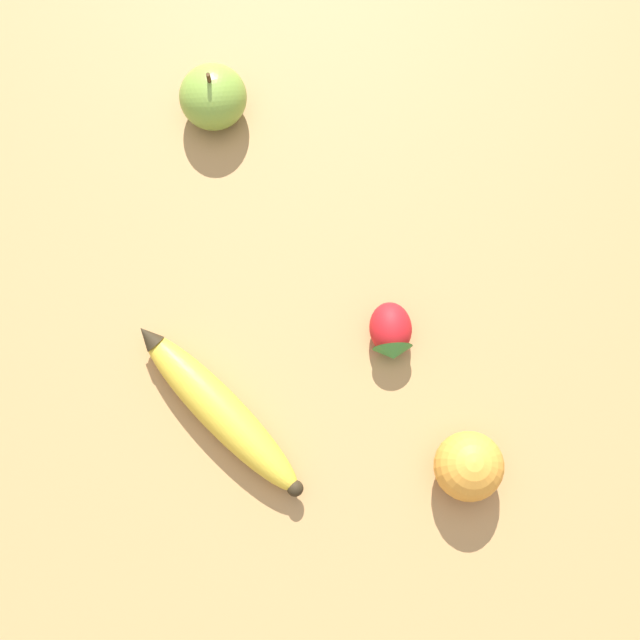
% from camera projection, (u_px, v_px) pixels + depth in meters
% --- Properties ---
extents(ground_plane, '(3.00, 3.00, 0.00)m').
position_uv_depth(ground_plane, '(268.00, 325.00, 0.90)').
color(ground_plane, '#A87A47').
extents(banana, '(0.19, 0.17, 0.04)m').
position_uv_depth(banana, '(219.00, 409.00, 0.86)').
color(banana, gold).
rests_on(banana, ground_plane).
extents(orange, '(0.07, 0.07, 0.07)m').
position_uv_depth(orange, '(469.00, 466.00, 0.83)').
color(orange, orange).
rests_on(orange, ground_plane).
extents(strawberry, '(0.06, 0.04, 0.04)m').
position_uv_depth(strawberry, '(391.00, 332.00, 0.88)').
color(strawberry, red).
rests_on(strawberry, ground_plane).
extents(apple, '(0.07, 0.07, 0.08)m').
position_uv_depth(apple, '(213.00, 97.00, 0.93)').
color(apple, olive).
rests_on(apple, ground_plane).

